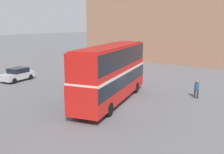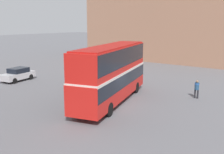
# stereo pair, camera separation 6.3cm
# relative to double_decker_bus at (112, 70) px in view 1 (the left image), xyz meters

# --- Properties ---
(ground_plane) EXTENTS (240.00, 240.00, 0.00)m
(ground_plane) POSITION_rel_double_decker_bus_xyz_m (-0.73, -1.08, -2.79)
(ground_plane) COLOR slate
(building_row_right) EXTENTS (8.38, 31.87, 16.93)m
(building_row_right) POSITION_rel_double_decker_bus_xyz_m (26.40, 6.75, 5.69)
(building_row_right) COLOR #9E7056
(building_row_right) RESTS_ON ground_plane
(double_decker_bus) EXTENTS (11.67, 5.31, 4.88)m
(double_decker_bus) POSITION_rel_double_decker_bus_xyz_m (0.00, 0.00, 0.00)
(double_decker_bus) COLOR red
(double_decker_bus) RESTS_ON ground_plane
(pedestrian_foreground) EXTENTS (0.42, 0.42, 1.67)m
(pedestrian_foreground) POSITION_rel_double_decker_bus_xyz_m (5.38, -5.54, -1.77)
(pedestrian_foreground) COLOR #232328
(pedestrian_foreground) RESTS_ON ground_plane
(parked_car_kerb_near) EXTENTS (4.22, 2.33, 1.52)m
(parked_car_kerb_near) POSITION_rel_double_decker_bus_xyz_m (0.21, 13.89, -2.02)
(parked_car_kerb_near) COLOR silver
(parked_car_kerb_near) RESTS_ON ground_plane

